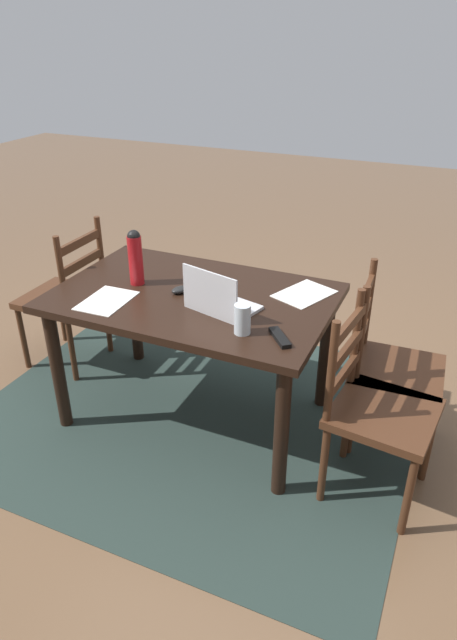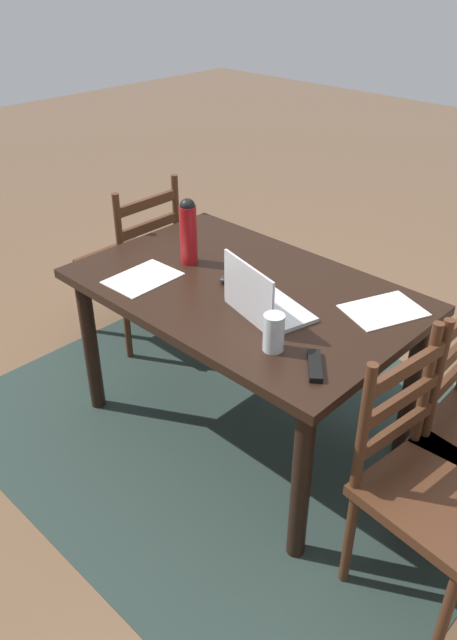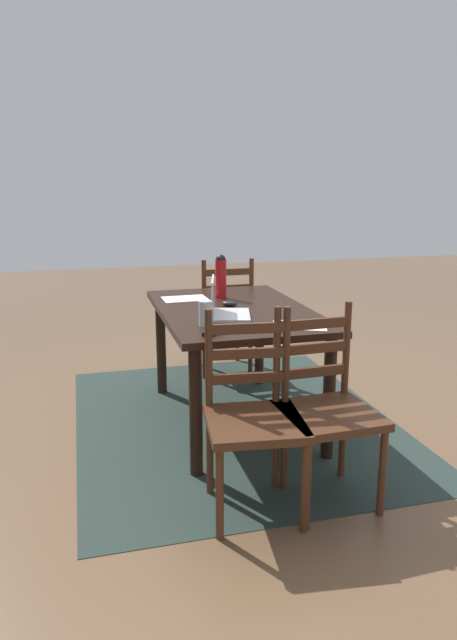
% 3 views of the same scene
% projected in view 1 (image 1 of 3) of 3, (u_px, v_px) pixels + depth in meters
% --- Properties ---
extents(ground_plane, '(14.00, 14.00, 0.00)m').
position_uv_depth(ground_plane, '(197.00, 413.00, 3.18)').
color(ground_plane, brown).
extents(area_rug, '(2.39, 2.01, 0.01)m').
position_uv_depth(area_rug, '(197.00, 412.00, 3.18)').
color(area_rug, '#283833').
rests_on(area_rug, ground).
extents(dining_table, '(1.41, 0.92, 0.76)m').
position_uv_depth(dining_table, '(194.00, 312.00, 2.87)').
color(dining_table, black).
rests_on(dining_table, ground).
extents(chair_left_near, '(0.46, 0.46, 0.95)m').
position_uv_depth(chair_left_near, '(389.00, 368.00, 2.75)').
color(chair_left_near, '#4C2B19').
rests_on(chair_left_near, ground).
extents(chair_left_far, '(0.49, 0.49, 0.95)m').
position_uv_depth(chair_left_far, '(375.00, 409.00, 2.46)').
color(chair_left_far, '#4C2B19').
rests_on(chair_left_far, ground).
extents(chair_right_near, '(0.44, 0.44, 0.95)m').
position_uv_depth(chair_right_near, '(66.00, 297.00, 3.46)').
color(chair_right_near, '#4C2B19').
rests_on(chair_right_near, ground).
extents(laptop, '(0.37, 0.29, 0.23)m').
position_uv_depth(laptop, '(218.00, 300.00, 2.63)').
color(laptop, silver).
rests_on(laptop, dining_table).
extents(water_bottle, '(0.08, 0.08, 0.30)m').
position_uv_depth(water_bottle, '(135.00, 256.00, 2.86)').
color(water_bottle, '#A81419').
rests_on(water_bottle, dining_table).
extents(drinking_glass, '(0.07, 0.07, 0.14)m').
position_uv_depth(drinking_glass, '(242.00, 319.00, 2.44)').
color(drinking_glass, silver).
rests_on(drinking_glass, dining_table).
extents(computer_mouse, '(0.10, 0.12, 0.03)m').
position_uv_depth(computer_mouse, '(181.00, 290.00, 2.83)').
color(computer_mouse, black).
rests_on(computer_mouse, dining_table).
extents(tv_remote, '(0.14, 0.16, 0.02)m').
position_uv_depth(tv_remote, '(280.00, 337.00, 2.41)').
color(tv_remote, black).
rests_on(tv_remote, dining_table).
extents(paper_stack_left, '(0.31, 0.35, 0.00)m').
position_uv_depth(paper_stack_left, '(304.00, 294.00, 2.82)').
color(paper_stack_left, white).
rests_on(paper_stack_left, dining_table).
extents(paper_stack_right, '(0.22, 0.30, 0.00)m').
position_uv_depth(paper_stack_right, '(107.00, 301.00, 2.75)').
color(paper_stack_right, white).
rests_on(paper_stack_right, dining_table).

